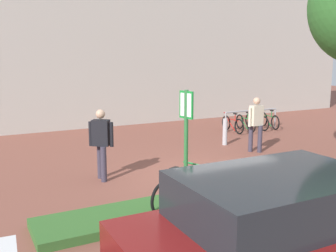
# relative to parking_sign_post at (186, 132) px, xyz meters

# --- Properties ---
(ground_plane) EXTENTS (60.00, 60.00, 0.00)m
(ground_plane) POSITION_rel_parking_sign_post_xyz_m (1.45, 1.50, -1.53)
(ground_plane) COLOR brown
(building_facade) EXTENTS (28.00, 1.20, 10.00)m
(building_facade) POSITION_rel_parking_sign_post_xyz_m (1.45, 10.06, 3.47)
(building_facade) COLOR #B2ADA3
(building_facade) RESTS_ON ground
(planter_strip) EXTENTS (7.00, 1.10, 0.16)m
(planter_strip) POSITION_rel_parking_sign_post_xyz_m (0.62, 0.00, -1.45)
(planter_strip) COLOR #336028
(planter_strip) RESTS_ON ground
(parking_sign_post) EXTENTS (0.10, 0.36, 2.33)m
(parking_sign_post) POSITION_rel_parking_sign_post_xyz_m (0.00, 0.00, 0.00)
(parking_sign_post) COLOR #2D7238
(parking_sign_post) RESTS_ON ground
(bike_at_sign) EXTENTS (1.58, 0.69, 0.86)m
(bike_at_sign) POSITION_rel_parking_sign_post_xyz_m (-0.07, 0.10, -1.18)
(bike_at_sign) COLOR black
(bike_at_sign) RESTS_ON ground
(bike_rack_cluster) EXTENTS (2.66, 1.62, 0.83)m
(bike_rack_cluster) POSITION_rel_parking_sign_post_xyz_m (6.63, 6.01, -1.18)
(bike_rack_cluster) COLOR #99999E
(bike_rack_cluster) RESTS_ON ground
(bollard_steel) EXTENTS (0.16, 0.16, 0.90)m
(bollard_steel) POSITION_rel_parking_sign_post_xyz_m (4.02, 4.25, -1.08)
(bollard_steel) COLOR #ADADB2
(bollard_steel) RESTS_ON ground
(person_suited_dark) EXTENTS (0.50, 0.45, 1.72)m
(person_suited_dark) POSITION_rel_parking_sign_post_xyz_m (-0.87, 2.50, -0.54)
(person_suited_dark) COLOR #383342
(person_suited_dark) RESTS_ON ground
(person_shirt_blue) EXTENTS (0.61, 0.35, 1.72)m
(person_shirt_blue) POSITION_rel_parking_sign_post_xyz_m (4.27, 2.99, -0.54)
(person_shirt_blue) COLOR #383342
(person_shirt_blue) RESTS_ON ground
(car_maroon_wagon) EXTENTS (4.32, 2.06, 1.54)m
(car_maroon_wagon) POSITION_rel_parking_sign_post_xyz_m (-0.26, -2.87, -0.77)
(car_maroon_wagon) COLOR maroon
(car_maroon_wagon) RESTS_ON ground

